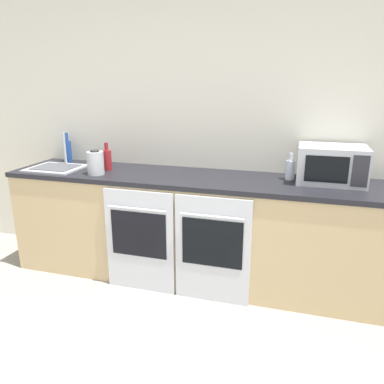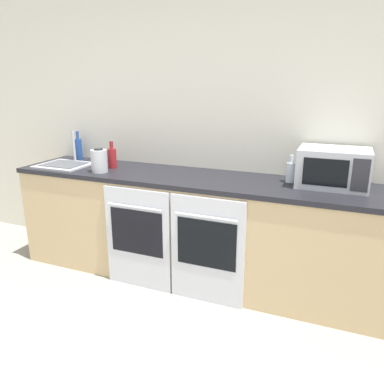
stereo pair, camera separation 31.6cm
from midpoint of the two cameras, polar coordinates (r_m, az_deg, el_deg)
The scene contains 10 objects.
wall_back at distance 3.38m, azimuth 5.69°, elevation 9.88°, with size 10.00×0.06×2.60m.
counter_back at distance 3.26m, azimuth 3.44°, elevation -5.57°, with size 3.27×0.68×0.92m.
oven_left at distance 3.11m, azimuth -5.40°, elevation -7.13°, with size 0.59×0.06×0.86m.
oven_right at distance 2.90m, azimuth 5.44°, elevation -8.96°, with size 0.59×0.06×0.86m.
microwave at distance 3.03m, azimuth 23.57°, elevation 3.39°, with size 0.51×0.38×0.29m.
bottle_clear at distance 3.06m, azimuth 17.71°, elevation 2.94°, with size 0.07×0.07×0.22m.
bottle_red at distance 3.46m, azimuth -9.54°, elevation 5.18°, with size 0.08×0.08×0.24m.
bottle_blue at distance 3.93m, azimuth -14.71°, elevation 6.45°, with size 0.07×0.07×0.28m.
kettle at distance 3.31m, azimuth -11.33°, elevation 4.65°, with size 0.14×0.14×0.21m.
sink at distance 3.66m, azimuth -16.52°, elevation 4.09°, with size 0.45×0.40×0.31m.
Camera 2 is at (1.11, -0.71, 1.68)m, focal length 35.00 mm.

